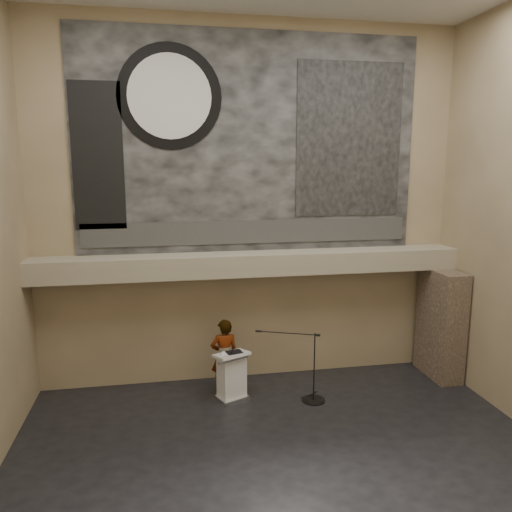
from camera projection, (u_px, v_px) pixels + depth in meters
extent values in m
plane|color=black|center=(289.00, 468.00, 8.72)|extent=(10.00, 10.00, 0.00)
cube|color=#7E6E50|center=(250.00, 206.00, 11.81)|extent=(10.00, 0.02, 8.50)
cube|color=#7E6E50|center=(416.00, 288.00, 4.08)|extent=(10.00, 0.02, 8.50)
cube|color=gray|center=(253.00, 263.00, 11.66)|extent=(10.00, 0.80, 0.50)
cylinder|color=#B2893D|center=(184.00, 278.00, 11.38)|extent=(0.04, 0.04, 0.06)
cylinder|color=#B2893D|center=(331.00, 272.00, 12.00)|extent=(0.04, 0.04, 0.06)
cube|color=black|center=(250.00, 144.00, 11.51)|extent=(8.00, 0.05, 5.00)
cube|color=#2D2D2D|center=(250.00, 232.00, 11.85)|extent=(7.76, 0.02, 0.55)
cylinder|color=black|center=(170.00, 97.00, 10.97)|extent=(2.30, 0.02, 2.30)
cylinder|color=silver|center=(170.00, 97.00, 10.95)|extent=(1.84, 0.02, 1.84)
cube|color=black|center=(349.00, 140.00, 11.89)|extent=(2.60, 0.02, 3.60)
cube|color=black|center=(98.00, 157.00, 10.92)|extent=(1.10, 0.02, 3.20)
cube|color=#433529|center=(441.00, 323.00, 12.35)|extent=(0.60, 1.40, 2.70)
cube|color=silver|center=(232.00, 397.00, 11.29)|extent=(0.79, 0.71, 0.08)
cube|color=white|center=(232.00, 376.00, 11.20)|extent=(0.68, 0.59, 0.96)
cube|color=white|center=(232.00, 355.00, 11.08)|extent=(0.87, 0.76, 0.13)
cube|color=black|center=(234.00, 352.00, 11.08)|extent=(0.39, 0.34, 0.04)
cube|color=white|center=(226.00, 354.00, 11.05)|extent=(0.24, 0.30, 0.00)
imported|color=silver|center=(224.00, 356.00, 11.49)|extent=(0.67, 0.47, 1.76)
cylinder|color=black|center=(313.00, 400.00, 11.22)|extent=(0.52, 0.52, 0.02)
cylinder|color=black|center=(314.00, 367.00, 11.07)|extent=(0.03, 0.03, 1.59)
cylinder|color=black|center=(286.00, 333.00, 11.06)|extent=(1.31, 0.54, 0.02)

